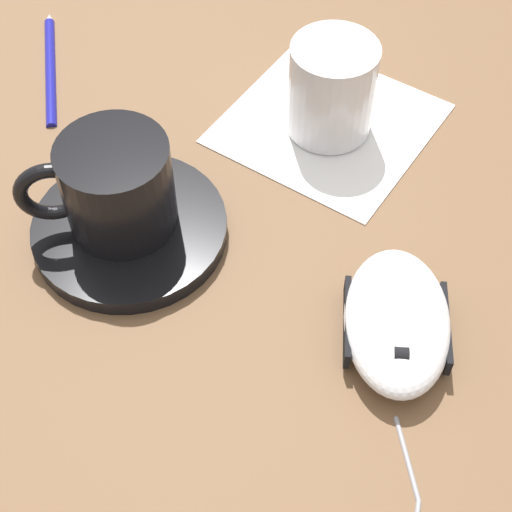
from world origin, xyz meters
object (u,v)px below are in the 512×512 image
object	(u,v)px
saucer	(130,229)
coffee_cup	(114,186)
drinking_glass	(332,89)
pen	(49,64)
computer_mouse	(397,321)

from	to	relation	value
saucer	coffee_cup	bearing A→B (deg)	65.38
saucer	drinking_glass	size ratio (longest dim) A/B	1.82
saucer	pen	size ratio (longest dim) A/B	0.95
coffee_cup	drinking_glass	distance (m)	0.19
saucer	coffee_cup	size ratio (longest dim) A/B	1.32
saucer	pen	bearing A→B (deg)	31.58
computer_mouse	drinking_glass	size ratio (longest dim) A/B	1.49
pen	computer_mouse	bearing A→B (deg)	-128.87
computer_mouse	drinking_glass	bearing A→B (deg)	15.57
computer_mouse	drinking_glass	xyz separation A→B (m)	(0.19, 0.05, 0.02)
computer_mouse	pen	bearing A→B (deg)	51.13
computer_mouse	pen	distance (m)	0.38
drinking_glass	saucer	bearing A→B (deg)	132.67
coffee_cup	drinking_glass	size ratio (longest dim) A/B	1.38
saucer	pen	xyz separation A→B (m)	(0.17, 0.11, -0.00)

